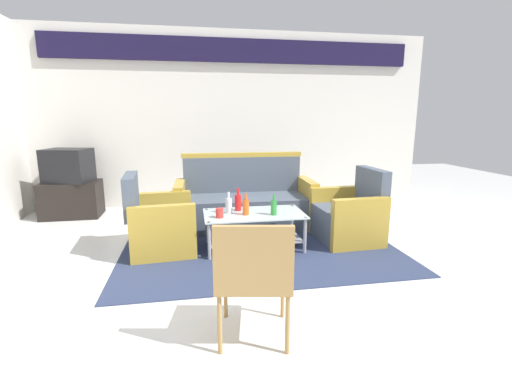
% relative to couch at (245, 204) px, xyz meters
% --- Properties ---
extents(ground_plane, '(14.00, 14.00, 0.00)m').
position_rel_couch_xyz_m(ground_plane, '(0.07, -1.62, -0.32)').
color(ground_plane, white).
extents(wall_back, '(6.52, 0.19, 2.80)m').
position_rel_couch_xyz_m(wall_back, '(0.07, 1.43, 1.16)').
color(wall_back, silver).
rests_on(wall_back, ground).
extents(rug, '(3.01, 2.28, 0.01)m').
position_rel_couch_xyz_m(rug, '(0.05, -0.74, -0.31)').
color(rug, '#2D3856').
rests_on(rug, ground).
extents(couch, '(1.82, 0.78, 0.96)m').
position_rel_couch_xyz_m(couch, '(0.00, 0.00, 0.00)').
color(couch, '#4C5666').
rests_on(couch, rug).
extents(armchair_left, '(0.75, 0.81, 0.85)m').
position_rel_couch_xyz_m(armchair_left, '(-1.05, -0.71, -0.03)').
color(armchair_left, '#4C5666').
rests_on(armchair_left, rug).
extents(armchair_right, '(0.73, 0.79, 0.85)m').
position_rel_couch_xyz_m(armchair_right, '(1.14, -0.76, -0.03)').
color(armchair_right, '#4C5666').
rests_on(armchair_right, rug).
extents(coffee_table, '(1.10, 0.60, 0.40)m').
position_rel_couch_xyz_m(coffee_table, '(-0.02, -0.83, -0.04)').
color(coffee_table, silver).
rests_on(coffee_table, rug).
extents(bottle_clear, '(0.07, 0.07, 0.24)m').
position_rel_couch_xyz_m(bottle_clear, '(-0.29, -0.77, 0.18)').
color(bottle_clear, silver).
rests_on(bottle_clear, coffee_table).
extents(bottle_orange, '(0.07, 0.07, 0.24)m').
position_rel_couch_xyz_m(bottle_orange, '(-0.11, -0.88, 0.18)').
color(bottle_orange, '#D85919').
rests_on(bottle_orange, coffee_table).
extents(bottle_green, '(0.07, 0.07, 0.23)m').
position_rel_couch_xyz_m(bottle_green, '(0.18, -0.94, 0.18)').
color(bottle_green, '#2D8C38').
rests_on(bottle_green, coffee_table).
extents(bottle_red, '(0.07, 0.07, 0.26)m').
position_rel_couch_xyz_m(bottle_red, '(-0.17, -0.69, 0.19)').
color(bottle_red, red).
rests_on(bottle_red, coffee_table).
extents(cup, '(0.08, 0.08, 0.10)m').
position_rel_couch_xyz_m(cup, '(-0.40, -0.95, 0.14)').
color(cup, red).
rests_on(cup, coffee_table).
extents(tv_stand, '(0.80, 0.50, 0.52)m').
position_rel_couch_xyz_m(tv_stand, '(-2.44, 0.93, -0.06)').
color(tv_stand, black).
rests_on(tv_stand, ground).
extents(television, '(0.69, 0.57, 0.48)m').
position_rel_couch_xyz_m(television, '(-2.44, 0.93, 0.44)').
color(television, black).
rests_on(television, tv_stand).
extents(wicker_chair, '(0.56, 0.56, 0.84)m').
position_rel_couch_xyz_m(wicker_chair, '(-0.31, -2.53, 0.18)').
color(wicker_chair, '#AD844C').
rests_on(wicker_chair, ground).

